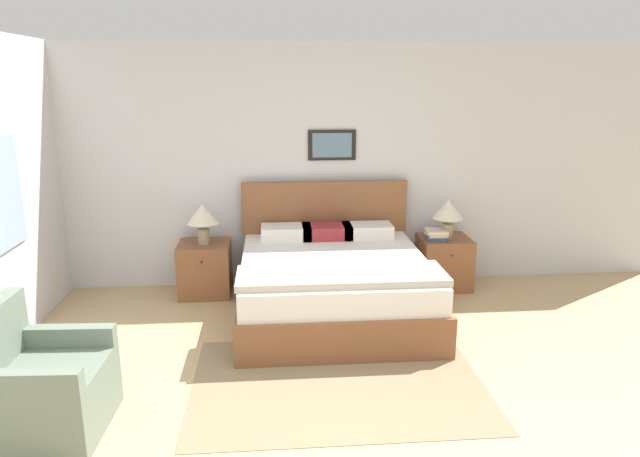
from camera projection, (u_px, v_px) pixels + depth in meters
wall_back at (320, 167)px, 6.18m from camera, size 7.85×0.09×2.60m
area_rug_main at (337, 382)px, 4.29m from camera, size 2.18×1.53×0.01m
bed at (333, 284)px, 5.44m from camera, size 1.79×1.92×1.16m
armchair at (41, 389)px, 3.65m from camera, size 0.75×0.75×0.86m
nightstand_near_window at (205, 269)px, 6.02m from camera, size 0.53×0.51×0.56m
nightstand_by_door at (444, 262)px, 6.23m from camera, size 0.53×0.51×0.56m
table_lamp_near_window at (203, 216)px, 5.85m from camera, size 0.33×0.33×0.42m
table_lamp_by_door at (448, 212)px, 6.06m from camera, size 0.33×0.33×0.42m
book_thick_bottom at (436, 237)px, 6.10m from camera, size 0.23×0.24×0.04m
book_hardcover_middle at (436, 234)px, 6.09m from camera, size 0.21×0.24×0.04m
book_novel_upper at (436, 231)px, 6.08m from camera, size 0.24×0.26×0.02m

